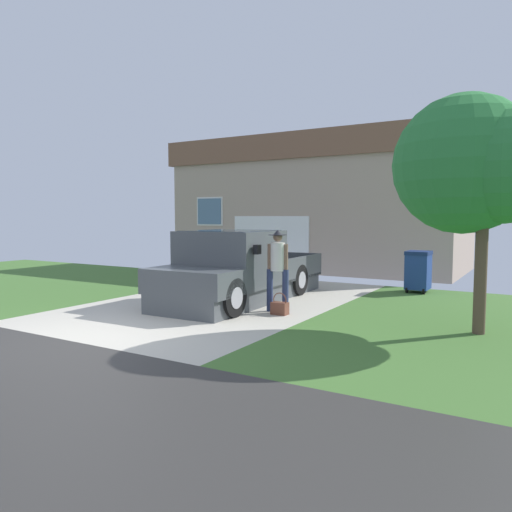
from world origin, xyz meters
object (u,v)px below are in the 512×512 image
at_px(house_with_garage, 321,204).
at_px(wheeled_trash_bin, 418,270).
at_px(pickup_truck, 234,271).
at_px(handbag, 280,308).
at_px(front_yard_tree, 480,166).
at_px(person_with_hat, 278,264).

height_order(house_with_garage, wheeled_trash_bin, house_with_garage).
distance_m(pickup_truck, handbag, 1.90).
xyz_separation_m(handbag, front_yard_tree, (3.68, 0.41, 2.76)).
height_order(front_yard_tree, wheeled_trash_bin, front_yard_tree).
xyz_separation_m(pickup_truck, front_yard_tree, (5.31, -0.34, 2.15)).
xyz_separation_m(pickup_truck, wheeled_trash_bin, (3.42, 3.81, -0.16)).
relative_size(handbag, house_with_garage, 0.04).
relative_size(pickup_truck, person_with_hat, 3.01).
bearing_deg(pickup_truck, house_with_garage, -81.84).
bearing_deg(pickup_truck, person_with_hat, 159.40).
height_order(person_with_hat, house_with_garage, house_with_garage).
relative_size(pickup_truck, wheeled_trash_bin, 4.76).
bearing_deg(handbag, front_yard_tree, 6.34).
bearing_deg(wheeled_trash_bin, house_with_garage, 136.01).
bearing_deg(house_with_garage, front_yard_tree, -52.66).
bearing_deg(house_with_garage, wheeled_trash_bin, -43.99).
distance_m(person_with_hat, house_with_garage, 9.56).
height_order(person_with_hat, wheeled_trash_bin, person_with_hat).
bearing_deg(front_yard_tree, house_with_garage, 127.34).
height_order(pickup_truck, person_with_hat, person_with_hat).
bearing_deg(front_yard_tree, person_with_hat, -177.65).
xyz_separation_m(pickup_truck, person_with_hat, (1.44, -0.50, 0.27)).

